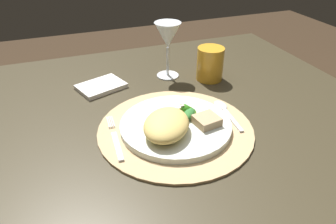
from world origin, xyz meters
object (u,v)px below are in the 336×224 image
(dinner_plate, at_px, (176,125))
(spoon, at_px, (224,109))
(amber_tumbler, at_px, (210,64))
(napkin, at_px, (101,86))
(dining_table, at_px, (159,166))
(wine_glass, at_px, (168,37))
(fork, at_px, (115,139))

(dinner_plate, distance_m, spoon, 0.15)
(dinner_plate, xyz_separation_m, amber_tumbler, (0.20, 0.22, 0.04))
(dinner_plate, xyz_separation_m, napkin, (-0.12, 0.27, -0.01))
(spoon, bearing_deg, dinner_plate, -168.58)
(dinner_plate, distance_m, napkin, 0.30)
(dining_table, height_order, spoon, spoon)
(dining_table, relative_size, spoon, 7.84)
(napkin, bearing_deg, amber_tumbler, -9.46)
(dining_table, distance_m, wine_glass, 0.38)
(fork, distance_m, napkin, 0.27)
(spoon, bearing_deg, fork, -174.71)
(dining_table, distance_m, dinner_plate, 0.23)
(dinner_plate, relative_size, napkin, 2.03)
(amber_tumbler, bearing_deg, spoon, -105.46)
(dinner_plate, bearing_deg, dining_table, 94.64)
(spoon, relative_size, amber_tumbler, 1.47)
(napkin, bearing_deg, dinner_plate, -65.07)
(fork, distance_m, spoon, 0.29)
(fork, xyz_separation_m, napkin, (0.02, 0.27, -0.00))
(napkin, bearing_deg, dining_table, -55.24)
(spoon, bearing_deg, dining_table, 154.84)
(dinner_plate, relative_size, wine_glass, 1.53)
(napkin, bearing_deg, wine_glass, 2.39)
(napkin, relative_size, amber_tumbler, 1.28)
(dining_table, height_order, wine_glass, wine_glass)
(fork, height_order, wine_glass, wine_glass)
(dining_table, bearing_deg, fork, -143.64)
(dining_table, height_order, napkin, napkin)
(fork, distance_m, amber_tumbler, 0.40)
(dining_table, bearing_deg, napkin, 124.76)
(spoon, relative_size, napkin, 1.15)
(fork, distance_m, wine_glass, 0.37)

